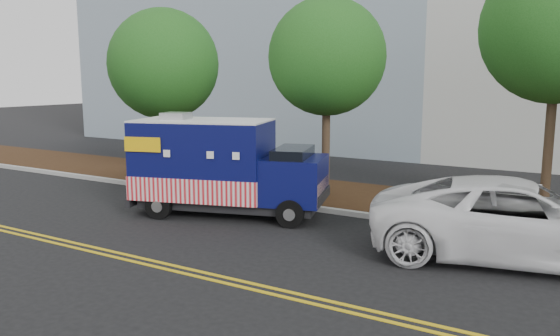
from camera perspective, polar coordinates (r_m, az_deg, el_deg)
The scene contains 11 objects.
ground at distance 16.26m, azimuth -4.67°, elevation -4.67°, with size 120.00×120.00×0.00m, color black.
curb at distance 17.37m, azimuth -2.00°, elevation -3.47°, with size 120.00×0.18×0.15m, color #9E9E99.
mulch_strip at distance 19.12m, azimuth 1.40°, elevation -2.26°, with size 120.00×4.00×0.15m, color black.
centerline_near at distance 13.03m, azimuth -16.18°, elevation -8.60°, with size 120.00×0.10×0.01m, color gold.
centerline_far at distance 12.87m, azimuth -17.00°, elevation -8.87°, with size 120.00×0.10×0.01m, color gold.
tree_a at distance 21.58m, azimuth -12.05°, elevation 10.54°, with size 4.20×4.20×6.55m.
tree_b at distance 17.54m, azimuth 4.94°, elevation 11.47°, with size 3.71×3.71×6.45m.
tree_c at distance 16.74m, azimuth 27.06°, elevation 12.87°, with size 4.05×4.05×7.29m.
sign_post at distance 17.92m, azimuth -3.60°, elevation 0.58°, with size 0.06×0.06×2.40m, color #473828.
food_truck at distance 15.87m, azimuth -6.33°, elevation -0.11°, with size 5.93×3.54×2.95m.
white_car at distance 13.02m, azimuth 23.79°, elevation -5.03°, with size 2.94×6.37×1.77m, color white.
Camera 1 is at (9.15, -12.84, 3.96)m, focal length 35.00 mm.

